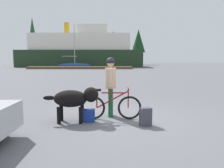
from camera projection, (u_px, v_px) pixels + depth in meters
name	position (u px, v px, depth m)	size (l,w,h in m)	color
ground_plane	(122.00, 119.00, 6.21)	(160.00, 160.00, 0.00)	slate
bicycle	(111.00, 107.00, 6.13)	(1.67, 0.44, 0.88)	black
person_cyclist	(111.00, 81.00, 6.40)	(0.32, 0.53, 1.73)	#19592D
dog	(75.00, 99.00, 5.83)	(1.47, 0.53, 0.94)	black
backpack	(146.00, 117.00, 5.57)	(0.28, 0.20, 0.46)	#3F3F4C
handbag_pannier	(89.00, 116.00, 5.89)	(0.32, 0.18, 0.35)	navy
dock_pier	(81.00, 68.00, 35.92)	(16.89, 2.13, 0.40)	brown
ferry_boat	(82.00, 51.00, 45.38)	(24.36, 8.65, 8.91)	#1E331E
sailboat_moored	(75.00, 65.00, 40.32)	(6.03, 1.69, 7.77)	navy
pine_tree_far_left	(33.00, 35.00, 58.01)	(2.87, 2.87, 12.41)	#4C331E
pine_tree_center	(114.00, 43.00, 59.35)	(3.92, 3.92, 9.02)	#4C331E
pine_tree_far_right	(139.00, 41.00, 59.36)	(3.73, 3.73, 9.43)	#4C331E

